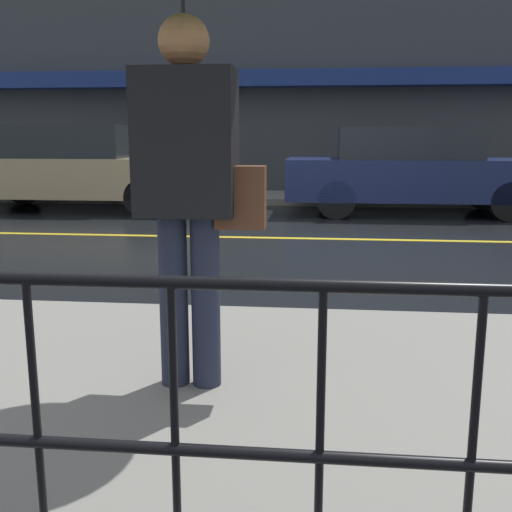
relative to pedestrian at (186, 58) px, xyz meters
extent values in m
plane|color=black|center=(0.44, 5.24, -1.74)|extent=(80.00, 80.00, 0.00)
cube|color=gray|center=(0.44, -0.09, -1.67)|extent=(28.00, 3.01, 0.13)
cube|color=gray|center=(0.44, 10.01, -1.67)|extent=(28.00, 1.89, 0.13)
cube|color=gold|center=(0.44, 5.24, -1.73)|extent=(25.20, 0.12, 0.01)
cube|color=#383D42|center=(0.44, 11.10, 1.73)|extent=(28.00, 0.30, 6.93)
cube|color=navy|center=(0.44, 10.68, 0.86)|extent=(16.80, 0.55, 0.35)
cylinder|color=black|center=(0.44, -1.34, -0.73)|extent=(12.00, 0.04, 0.04)
cylinder|color=black|center=(0.44, -1.34, -1.21)|extent=(12.00, 0.04, 0.04)
cylinder|color=black|center=(-0.16, -1.34, -1.17)|extent=(0.02, 0.02, 0.87)
cylinder|color=black|center=(0.24, -1.34, -1.17)|extent=(0.02, 0.02, 0.87)
cylinder|color=black|center=(0.64, -1.34, -1.17)|extent=(0.02, 0.02, 0.87)
cylinder|color=black|center=(1.04, -1.34, -1.17)|extent=(0.02, 0.02, 0.87)
cylinder|color=#23283D|center=(-0.09, 0.00, -1.17)|extent=(0.14, 0.14, 0.87)
cylinder|color=#23283D|center=(0.07, 0.00, -1.17)|extent=(0.14, 0.14, 0.87)
cube|color=black|center=(-0.01, 0.00, -0.39)|extent=(0.47, 0.28, 0.69)
sphere|color=tan|center=(-0.01, 0.00, 0.08)|extent=(0.24, 0.24, 0.24)
cylinder|color=#262628|center=(-0.01, 0.00, -0.01)|extent=(0.02, 0.02, 0.76)
cube|color=brown|center=(0.25, 0.00, -0.64)|extent=(0.24, 0.12, 0.30)
cube|color=tan|center=(-3.88, 8.05, -1.11)|extent=(4.80, 1.82, 0.71)
cube|color=#1E2328|center=(-4.07, 8.05, -0.46)|extent=(2.49, 1.67, 0.59)
cylinder|color=black|center=(-2.39, 8.85, -1.41)|extent=(0.65, 0.22, 0.65)
cylinder|color=black|center=(-2.39, 7.26, -1.41)|extent=(0.65, 0.22, 0.65)
cylinder|color=black|center=(-5.36, 8.85, -1.41)|extent=(0.65, 0.22, 0.65)
cube|color=#19234C|center=(2.34, 8.05, -1.11)|extent=(4.53, 1.76, 0.71)
cube|color=#1E2328|center=(2.16, 8.05, -0.48)|extent=(2.36, 1.62, 0.55)
cylinder|color=black|center=(3.74, 8.82, -1.41)|extent=(0.65, 0.22, 0.65)
cylinder|color=black|center=(3.74, 7.28, -1.41)|extent=(0.65, 0.22, 0.65)
cylinder|color=black|center=(0.93, 8.82, -1.41)|extent=(0.65, 0.22, 0.65)
cylinder|color=black|center=(0.93, 7.28, -1.41)|extent=(0.65, 0.22, 0.65)
camera|label=1|loc=(0.62, -2.84, -0.35)|focal=42.00mm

